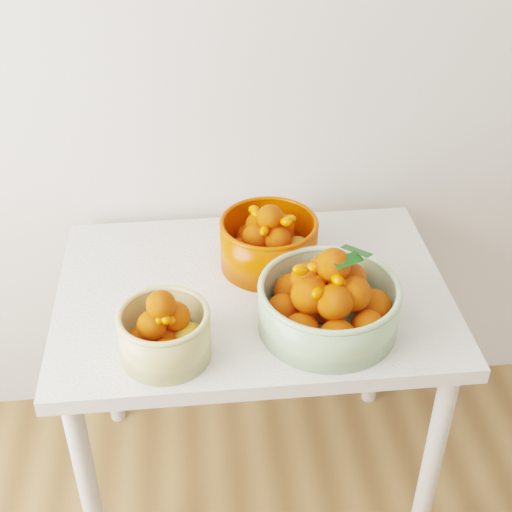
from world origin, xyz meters
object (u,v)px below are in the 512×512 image
object	(u,v)px
bowl_cream	(165,332)
bowl_green	(329,302)
bowl_orange	(269,242)
table	(253,317)

from	to	relation	value
bowl_cream	bowl_green	world-z (taller)	bowl_green
bowl_green	bowl_orange	distance (m)	0.29
table	bowl_green	xyz separation A→B (m)	(0.16, -0.16, 0.17)
table	bowl_cream	size ratio (longest dim) A/B	3.75
bowl_green	bowl_orange	size ratio (longest dim) A/B	1.14
table	bowl_green	distance (m)	0.29
bowl_cream	bowl_green	distance (m)	0.39
bowl_orange	bowl_cream	bearing A→B (deg)	-129.73
bowl_cream	bowl_orange	bearing A→B (deg)	50.27
table	bowl_orange	bearing A→B (deg)	62.54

